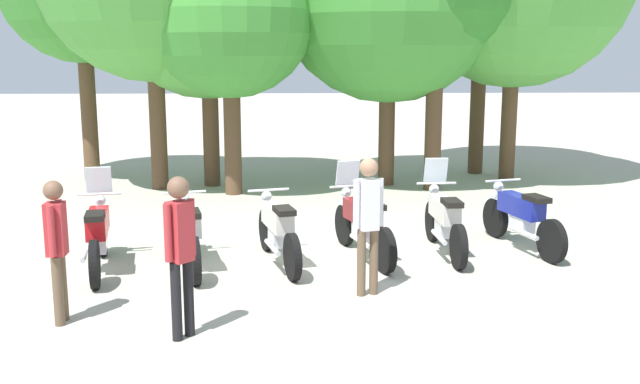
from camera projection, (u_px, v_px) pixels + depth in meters
ground_plane at (321, 259)px, 10.75m from camera, size 80.00×80.00×0.00m
motorcycle_0 at (98, 234)px, 10.10m from camera, size 0.67×2.17×1.37m
motorcycle_1 at (189, 233)px, 10.23m from camera, size 0.74×2.16×0.99m
motorcycle_2 at (278, 229)px, 10.41m from camera, size 0.79×2.14×0.99m
motorcycle_3 at (362, 223)px, 10.73m from camera, size 0.84×2.13×1.37m
motorcycle_4 at (444, 220)px, 10.94m from camera, size 0.62×2.19×1.37m
motorcycle_5 at (521, 217)px, 11.20m from camera, size 0.80×2.14×0.99m
person_0 at (180, 244)px, 7.61m from camera, size 0.32×0.36×1.75m
person_1 at (368, 216)px, 8.98m from camera, size 0.40×0.29×1.73m
person_2 at (57, 241)px, 8.07m from camera, size 0.22×0.40×1.63m
tree_3 at (230, 12)px, 14.80m from camera, size 3.54×3.54×5.55m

